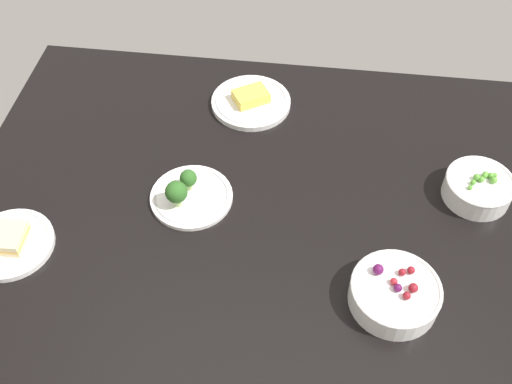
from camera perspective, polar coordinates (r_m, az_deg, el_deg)
dining_table at (r=134.30cm, az=-0.00°, el=-1.10°), size 129.87×95.47×4.00cm
plate_sandwich at (r=133.71cm, az=-22.27°, el=-4.45°), size 17.75×17.75×4.54cm
plate_broccoli at (r=131.92cm, az=-6.41°, el=-0.20°), size 18.14×18.14×7.59cm
plate_cheese at (r=153.39cm, az=-0.48°, el=8.60°), size 19.97×19.97×4.09cm
bowl_berries at (r=118.53cm, az=12.98°, el=-9.31°), size 17.29×17.29×6.91cm
bowl_peas at (r=139.57cm, az=20.28°, el=0.41°), size 14.88×14.88×6.45cm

